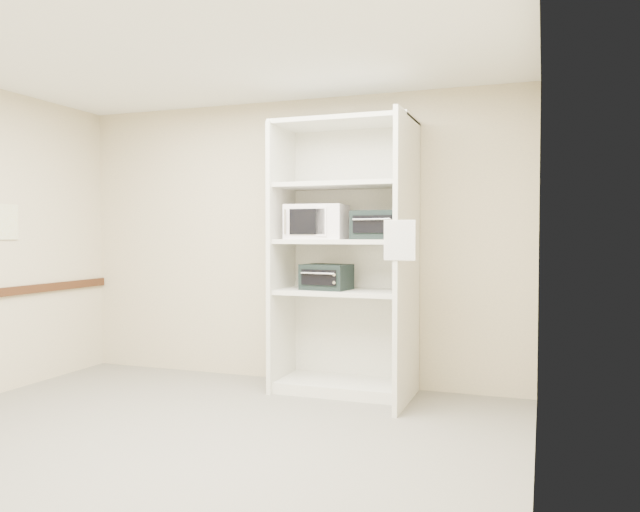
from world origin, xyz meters
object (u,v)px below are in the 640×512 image
(toaster_oven_upper, at_px, (380,225))
(toaster_oven_lower, at_px, (326,277))
(microwave, at_px, (317,222))
(shelving_unit, at_px, (349,266))

(toaster_oven_upper, distance_m, toaster_oven_lower, 0.67)
(microwave, bearing_deg, toaster_oven_lower, -1.92)
(shelving_unit, distance_m, toaster_oven_upper, 0.47)
(microwave, xyz_separation_m, toaster_oven_upper, (0.58, -0.01, -0.03))
(microwave, bearing_deg, shelving_unit, 5.02)
(shelving_unit, height_order, toaster_oven_upper, shelving_unit)
(shelving_unit, relative_size, microwave, 4.71)
(toaster_oven_lower, bearing_deg, toaster_oven_upper, 4.82)
(toaster_oven_upper, bearing_deg, toaster_oven_lower, -174.21)
(shelving_unit, relative_size, toaster_oven_lower, 5.93)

